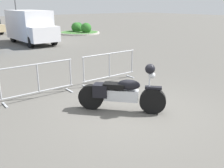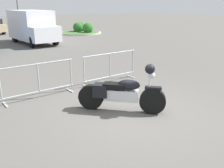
% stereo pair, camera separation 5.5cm
% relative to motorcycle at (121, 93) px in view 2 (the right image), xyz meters
% --- Properties ---
extents(ground_plane, '(120.00, 120.00, 0.00)m').
position_rel_motorcycle_xyz_m(ground_plane, '(0.19, -0.15, -0.50)').
color(ground_plane, '#54514C').
extents(motorcycle, '(1.69, 1.86, 1.31)m').
position_rel_motorcycle_xyz_m(motorcycle, '(0.00, 0.00, 0.00)').
color(motorcycle, black).
rests_on(motorcycle, ground).
extents(crowd_barrier_near, '(2.27, 0.46, 1.07)m').
position_rel_motorcycle_xyz_m(crowd_barrier_near, '(-1.34, 2.27, 0.05)').
color(crowd_barrier_near, '#9EA0A5').
rests_on(crowd_barrier_near, ground).
extents(crowd_barrier_far, '(2.27, 0.46, 1.07)m').
position_rel_motorcycle_xyz_m(crowd_barrier_far, '(1.34, 2.27, 0.05)').
color(crowd_barrier_far, '#9EA0A5').
rests_on(crowd_barrier_far, ground).
extents(delivery_van, '(2.09, 5.04, 2.31)m').
position_rel_motorcycle_xyz_m(delivery_van, '(2.63, 13.27, 0.74)').
color(delivery_van, silver).
rests_on(delivery_van, ground).
extents(planter_island, '(3.90, 3.90, 1.06)m').
position_rel_motorcycle_xyz_m(planter_island, '(8.75, 16.70, -0.17)').
color(planter_island, '#ADA89E').
rests_on(planter_island, ground).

